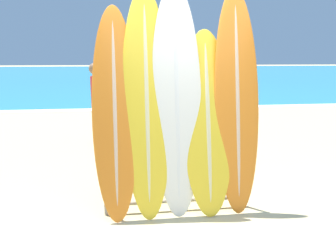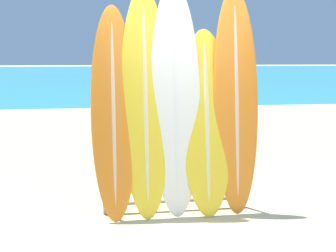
{
  "view_description": "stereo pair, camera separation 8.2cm",
  "coord_description": "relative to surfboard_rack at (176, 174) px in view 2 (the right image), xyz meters",
  "views": [
    {
      "loc": [
        -0.82,
        -2.74,
        1.76
      ],
      "look_at": [
        -0.24,
        1.59,
        0.85
      ],
      "focal_mm": 35.0,
      "sensor_mm": 36.0,
      "label": 1
    },
    {
      "loc": [
        -0.74,
        -2.75,
        1.76
      ],
      "look_at": [
        -0.24,
        1.59,
        0.85
      ],
      "focal_mm": 35.0,
      "sensor_mm": 36.0,
      "label": 2
    }
  ],
  "objects": [
    {
      "name": "ground_plane",
      "position": [
        0.24,
        -0.79,
        -0.45
      ],
      "size": [
        160.0,
        160.0,
        0.0
      ],
      "primitive_type": "plane",
      "color": "tan"
    },
    {
      "name": "ocean_water",
      "position": [
        0.24,
        37.14,
        -0.45
      ],
      "size": [
        120.0,
        60.0,
        0.01
      ],
      "color": "teal",
      "rests_on": "ground_plane"
    },
    {
      "name": "surfboard_rack",
      "position": [
        0.0,
        0.0,
        0.0
      ],
      "size": [
        1.69,
        0.04,
        0.83
      ],
      "color": "gray",
      "rests_on": "ground_plane"
    },
    {
      "name": "surfboard_slot_0",
      "position": [
        -0.69,
        0.05,
        0.72
      ],
      "size": [
        0.5,
        0.62,
        2.35
      ],
      "color": "orange",
      "rests_on": "ground_plane"
    },
    {
      "name": "surfboard_slot_1",
      "position": [
        -0.34,
        0.06,
        0.82
      ],
      "size": [
        0.55,
        0.61,
        2.54
      ],
      "color": "yellow",
      "rests_on": "ground_plane"
    },
    {
      "name": "surfboard_slot_2",
      "position": [
        -0.0,
        0.06,
        0.84
      ],
      "size": [
        0.56,
        0.54,
        2.59
      ],
      "color": "silver",
      "rests_on": "ground_plane"
    },
    {
      "name": "surfboard_slot_3",
      "position": [
        0.35,
        0.02,
        0.6
      ],
      "size": [
        0.59,
        0.58,
        2.09
      ],
      "color": "yellow",
      "rests_on": "ground_plane"
    },
    {
      "name": "surfboard_slot_4",
      "position": [
        0.69,
        0.05,
        0.82
      ],
      "size": [
        0.52,
        0.55,
        2.55
      ],
      "color": "orange",
      "rests_on": "ground_plane"
    },
    {
      "name": "person_near_water",
      "position": [
        -0.58,
        4.19,
        0.54
      ],
      "size": [
        0.31,
        0.29,
        1.82
      ],
      "rotation": [
        0.0,
        0.0,
        5.65
      ],
      "color": "tan",
      "rests_on": "ground_plane"
    },
    {
      "name": "person_mid_beach",
      "position": [
        -1.15,
        3.19,
        0.46
      ],
      "size": [
        0.22,
        0.28,
        1.66
      ],
      "rotation": [
        0.0,
        0.0,
        4.68
      ],
      "color": "#846047",
      "rests_on": "ground_plane"
    }
  ]
}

